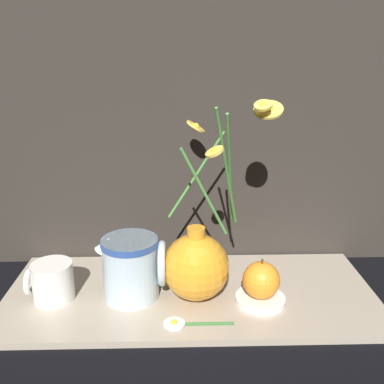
{
  "coord_description": "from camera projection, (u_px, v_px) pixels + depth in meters",
  "views": [
    {
      "loc": [
        -0.02,
        -0.71,
        0.45
      ],
      "look_at": [
        0.0,
        0.0,
        0.21
      ],
      "focal_mm": 40.0,
      "sensor_mm": 36.0,
      "label": 1
    }
  ],
  "objects": [
    {
      "name": "shelf",
      "position": [
        190.0,
        294.0,
        0.82
      ],
      "size": [
        0.7,
        0.3,
        0.01
      ],
      "color": "tan",
      "rests_on": "ground_plane"
    },
    {
      "name": "yellow_mug",
      "position": [
        52.0,
        282.0,
        0.78
      ],
      "size": [
        0.08,
        0.07,
        0.07
      ],
      "color": "silver",
      "rests_on": "shelf"
    },
    {
      "name": "orange_fruit",
      "position": [
        261.0,
        280.0,
        0.77
      ],
      "size": [
        0.07,
        0.07,
        0.08
      ],
      "color": "orange",
      "rests_on": "saucer_plate"
    },
    {
      "name": "saucer_plate",
      "position": [
        260.0,
        299.0,
        0.78
      ],
      "size": [
        0.09,
        0.09,
        0.01
      ],
      "color": "white",
      "rests_on": "shelf"
    },
    {
      "name": "ground_plane",
      "position": [
        191.0,
        296.0,
        0.82
      ],
      "size": [
        6.0,
        6.0,
        0.0
      ],
      "primitive_type": "plane",
      "color": "black"
    },
    {
      "name": "vase_with_flowers",
      "position": [
        197.0,
        263.0,
        0.77
      ],
      "size": [
        0.2,
        0.21,
        0.36
      ],
      "color": "orange",
      "rests_on": "shelf"
    },
    {
      "name": "ceramic_pitcher",
      "position": [
        132.0,
        265.0,
        0.78
      ],
      "size": [
        0.13,
        0.1,
        0.13
      ],
      "color": "silver",
      "rests_on": "shelf"
    },
    {
      "name": "loose_daisy",
      "position": [
        183.0,
        324.0,
        0.71
      ],
      "size": [
        0.12,
        0.04,
        0.01
      ],
      "color": "#336B2D",
      "rests_on": "shelf"
    }
  ]
}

